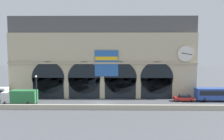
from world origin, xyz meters
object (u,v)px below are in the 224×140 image
(box_truck_west, at_px, (20,96))
(bus_eastmost, at_px, (219,94))
(street_lamp_quayside, at_px, (36,87))
(car_east, at_px, (184,98))

(box_truck_west, bearing_deg, bus_eastmost, 4.11)
(bus_eastmost, bearing_deg, box_truck_west, -175.89)
(bus_eastmost, distance_m, street_lamp_quayside, 41.27)
(box_truck_west, relative_size, bus_eastmost, 0.68)
(street_lamp_quayside, bearing_deg, car_east, 11.88)
(car_east, distance_m, bus_eastmost, 8.34)
(car_east, xyz_separation_m, bus_eastmost, (8.28, 0.10, 0.98))
(car_east, relative_size, bus_eastmost, 0.40)
(box_truck_west, xyz_separation_m, street_lamp_quayside, (4.96, -3.63, 2.71))
(box_truck_west, relative_size, street_lamp_quayside, 1.09)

